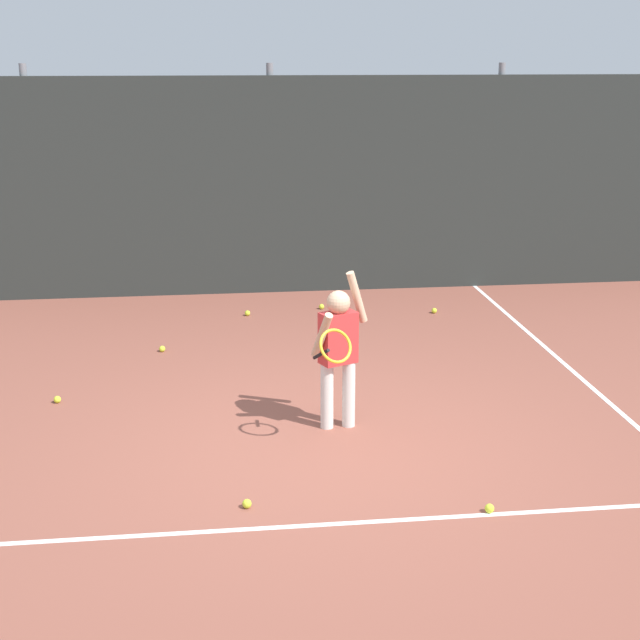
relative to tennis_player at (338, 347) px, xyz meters
name	(u,v)px	position (x,y,z in m)	size (l,w,h in m)	color
ground_plane	(319,450)	(-0.21, -0.44, -0.73)	(20.00, 20.00, 0.00)	brown
court_line_baseline	(341,524)	(-0.21, -1.66, -0.72)	(9.00, 0.05, 0.00)	white
court_line_sideline	(596,391)	(2.56, 0.56, -0.72)	(0.05, 9.00, 0.00)	white
back_fence_windscreen	(272,187)	(-0.21, 4.71, 0.68)	(12.40, 0.08, 2.81)	#282D2B
fence_post_1	(33,184)	(-3.24, 4.77, 0.75)	(0.09, 0.09, 2.96)	slate
fence_post_2	(271,180)	(-0.21, 4.77, 0.75)	(0.09, 0.09, 2.96)	slate
fence_post_3	(496,177)	(2.81, 4.77, 0.75)	(0.09, 0.09, 2.96)	slate
tennis_player	(338,347)	(0.00, 0.00, 0.00)	(0.53, 0.77, 1.35)	silver
tennis_ball_1	(347,312)	(0.61, 3.48, -0.69)	(0.07, 0.07, 0.07)	#CCE033
tennis_ball_2	(57,399)	(-2.47, 0.88, -0.69)	(0.07, 0.07, 0.07)	#CCE033
tennis_ball_3	(162,349)	(-1.58, 2.27, -0.69)	(0.07, 0.07, 0.07)	#CCE033
tennis_ball_4	(322,307)	(0.32, 3.75, -0.69)	(0.07, 0.07, 0.07)	#CCE033
tennis_ball_5	(489,508)	(0.84, -1.63, -0.69)	(0.07, 0.07, 0.07)	#CCE033
tennis_ball_6	(247,313)	(-0.61, 3.57, -0.69)	(0.07, 0.07, 0.07)	#CCE033
tennis_ball_7	(434,311)	(1.68, 3.40, -0.69)	(0.07, 0.07, 0.07)	#CCE033
tennis_ball_8	(247,504)	(-0.84, -1.36, -0.69)	(0.07, 0.07, 0.07)	#CCE033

